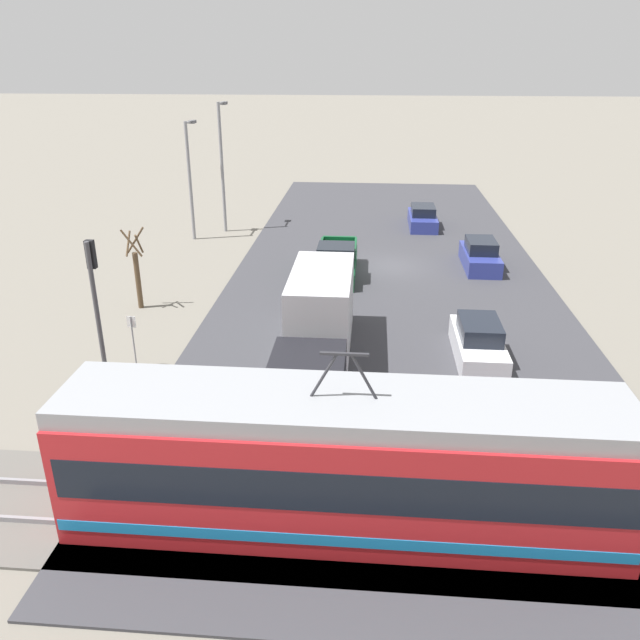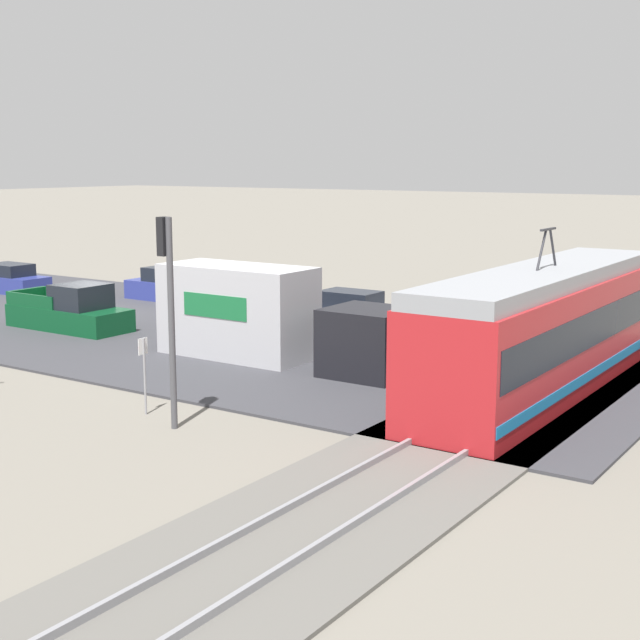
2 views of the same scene
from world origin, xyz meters
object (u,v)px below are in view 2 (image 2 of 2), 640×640
object	(u,v)px
box_truck	(267,318)
sedan_car_2	(10,280)
traffic_light_pole	(168,293)
no_parking_sign	(144,368)
sedan_car_1	(350,314)
sedan_car_0	(169,287)
pickup_truck	(71,312)
light_rail_tram	(544,331)

from	to	relation	value
box_truck	sedan_car_2	world-z (taller)	box_truck
traffic_light_pole	no_parking_sign	world-z (taller)	traffic_light_pole
sedan_car_1	no_parking_sign	world-z (taller)	no_parking_sign
box_truck	no_parking_sign	distance (m)	6.89
sedan_car_0	sedan_car_1	distance (m)	11.52
sedan_car_0	sedan_car_1	bearing A→B (deg)	81.11
sedan_car_1	sedan_car_2	world-z (taller)	sedan_car_1
pickup_truck	traffic_light_pole	bearing A→B (deg)	59.11
sedan_car_2	no_parking_sign	size ratio (longest dim) A/B	2.11
sedan_car_0	sedan_car_1	xyz separation A→B (m)	(1.78, 11.38, -0.00)
box_truck	sedan_car_1	xyz separation A→B (m)	(-6.07, -0.54, -0.78)
light_rail_tram	pickup_truck	distance (m)	18.88
pickup_truck	sedan_car_0	xyz separation A→B (m)	(-7.75, -2.09, -0.05)
traffic_light_pole	sedan_car_0	bearing A→B (deg)	-136.31
sedan_car_0	sedan_car_1	size ratio (longest dim) A/B	0.99
pickup_truck	light_rail_tram	bearing A→B (deg)	93.77
no_parking_sign	sedan_car_0	bearing A→B (deg)	-138.32
traffic_light_pole	sedan_car_2	bearing A→B (deg)	-118.65
sedan_car_0	no_parking_sign	bearing A→B (deg)	41.68
sedan_car_0	traffic_light_pole	distance (m)	21.13
sedan_car_1	light_rail_tram	bearing A→B (deg)	63.60
traffic_light_pole	box_truck	bearing A→B (deg)	-160.67
light_rail_tram	no_parking_sign	distance (m)	11.33
sedan_car_2	no_parking_sign	xyz separation A→B (m)	(12.11, 21.66, 0.60)
sedan_car_2	sedan_car_1	bearing A→B (deg)	92.17
box_truck	sedan_car_0	bearing A→B (deg)	-123.39
box_truck	pickup_truck	distance (m)	9.85
sedan_car_1	traffic_light_pole	xyz separation A→B (m)	(13.37, 3.10, 2.70)
box_truck	sedan_car_1	bearing A→B (deg)	-174.96
sedan_car_0	sedan_car_2	size ratio (longest dim) A/B	0.98
pickup_truck	sedan_car_1	size ratio (longest dim) A/B	1.23
light_rail_tram	no_parking_sign	world-z (taller)	light_rail_tram
sedan_car_1	no_parking_sign	distance (m)	12.99
sedan_car_0	sedan_car_2	distance (m)	8.98
no_parking_sign	pickup_truck	bearing A→B (deg)	-122.23
sedan_car_0	pickup_truck	bearing A→B (deg)	15.10
sedan_car_1	pickup_truck	bearing A→B (deg)	-57.30
pickup_truck	sedan_car_0	bearing A→B (deg)	-164.90
light_rail_tram	sedan_car_2	bearing A→B (deg)	-97.66
traffic_light_pole	no_parking_sign	distance (m)	2.64
pickup_truck	traffic_light_pole	xyz separation A→B (m)	(7.41, 12.39, 2.65)
light_rail_tram	no_parking_sign	size ratio (longest dim) A/B	6.48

